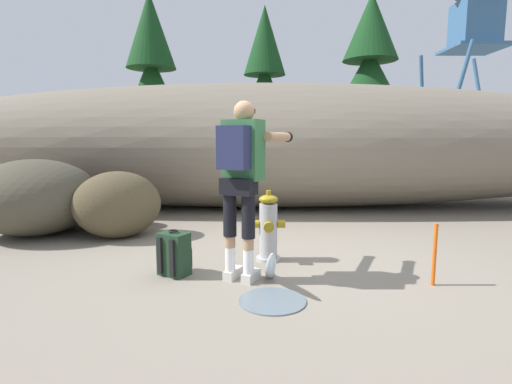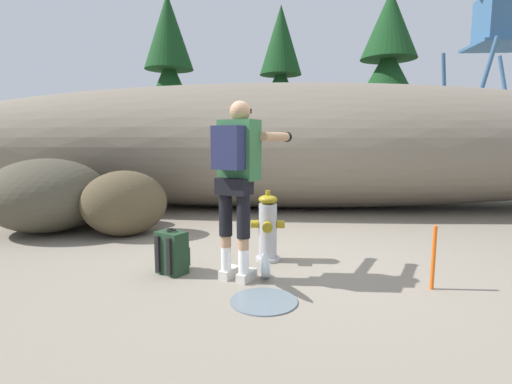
# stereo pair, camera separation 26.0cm
# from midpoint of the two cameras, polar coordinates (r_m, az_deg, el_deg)

# --- Properties ---
(ground_plane) EXTENTS (56.00, 56.00, 0.04)m
(ground_plane) POSITION_cam_midpoint_polar(r_m,az_deg,el_deg) (4.52, 2.16, -10.28)
(ground_plane) COLOR gray
(dirt_embankment) EXTENTS (17.14, 3.20, 2.48)m
(dirt_embankment) POSITION_cam_midpoint_polar(r_m,az_deg,el_deg) (7.96, 1.28, 6.77)
(dirt_embankment) COLOR #756B5B
(dirt_embankment) RESTS_ON ground_plane
(fire_hydrant) EXTENTS (0.38, 0.33, 0.81)m
(fire_hydrant) POSITION_cam_midpoint_polar(r_m,az_deg,el_deg) (4.43, 0.28, -5.36)
(fire_hydrant) COLOR #B2B2B7
(fire_hydrant) RESTS_ON ground_plane
(hydrant_water_jet) EXTENTS (0.58, 1.32, 0.75)m
(hydrant_water_jet) POSITION_cam_midpoint_polar(r_m,az_deg,el_deg) (3.78, 0.30, -12.55)
(hydrant_water_jet) COLOR silver
(hydrant_water_jet) RESTS_ON ground_plane
(utility_worker) EXTENTS (0.77, 1.04, 1.74)m
(utility_worker) POSITION_cam_midpoint_polar(r_m,az_deg,el_deg) (3.75, -3.80, 3.62)
(utility_worker) COLOR beige
(utility_worker) RESTS_ON ground_plane
(spare_backpack) EXTENTS (0.36, 0.36, 0.47)m
(spare_backpack) POSITION_cam_midpoint_polar(r_m,az_deg,el_deg) (4.12, -13.55, -8.87)
(spare_backpack) COLOR #1E3823
(spare_backpack) RESTS_ON ground_plane
(boulder_large) EXTENTS (2.44, 2.45, 1.10)m
(boulder_large) POSITION_cam_midpoint_polar(r_m,az_deg,el_deg) (6.53, -30.51, -0.62)
(boulder_large) COLOR #494436
(boulder_large) RESTS_ON ground_plane
(boulder_mid) EXTENTS (1.46, 1.31, 0.94)m
(boulder_mid) POSITION_cam_midpoint_polar(r_m,az_deg,el_deg) (5.82, -20.72, -1.74)
(boulder_mid) COLOR brown
(boulder_mid) RESTS_ON ground_plane
(boulder_small) EXTENTS (0.94, 0.82, 0.63)m
(boulder_small) POSITION_cam_midpoint_polar(r_m,az_deg,el_deg) (6.57, -20.98, -2.08)
(boulder_small) COLOR #433432
(boulder_small) RESTS_ON ground_plane
(pine_tree_far_left) EXTENTS (2.72, 2.72, 6.55)m
(pine_tree_far_left) POSITION_cam_midpoint_polar(r_m,az_deg,el_deg) (15.08, -15.40, 15.37)
(pine_tree_far_left) COLOR #47331E
(pine_tree_far_left) RESTS_ON ground_plane
(pine_tree_left) EXTENTS (2.21, 2.21, 5.85)m
(pine_tree_left) POSITION_cam_midpoint_polar(r_m,az_deg,el_deg) (13.85, 0.86, 15.19)
(pine_tree_left) COLOR #47331E
(pine_tree_left) RESTS_ON ground_plane
(pine_tree_center) EXTENTS (2.91, 2.91, 6.34)m
(pine_tree_center) POSITION_cam_midpoint_polar(r_m,az_deg,el_deg) (14.64, 15.97, 16.52)
(pine_tree_center) COLOR #47331E
(pine_tree_center) RESTS_ON ground_plane
(watchtower) EXTENTS (3.73, 3.73, 7.99)m
(watchtower) POSITION_cam_midpoint_polar(r_m,az_deg,el_deg) (19.39, 29.28, 20.35)
(watchtower) COLOR #386089
(watchtower) RESTS_ON ground_plane
(survey_stake) EXTENTS (0.04, 0.04, 0.60)m
(survey_stake) POSITION_cam_midpoint_polar(r_m,az_deg,el_deg) (4.02, 23.20, -8.49)
(survey_stake) COLOR #E55914
(survey_stake) RESTS_ON ground_plane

